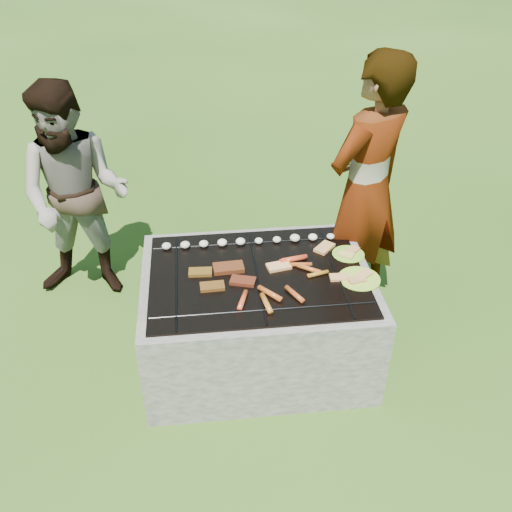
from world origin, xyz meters
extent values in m
plane|color=#234210|center=(0.00, 0.00, 0.00)|extent=(60.00, 60.00, 0.00)
cube|color=gray|center=(0.00, 0.41, 0.30)|extent=(1.30, 0.18, 0.60)
cube|color=#A39B91|center=(0.00, -0.41, 0.30)|extent=(1.30, 0.18, 0.60)
cube|color=gray|center=(-0.56, 0.00, 0.30)|extent=(0.18, 0.64, 0.60)
cube|color=gray|center=(0.56, 0.00, 0.30)|extent=(0.18, 0.64, 0.60)
cube|color=black|center=(0.00, 0.00, 0.24)|extent=(0.94, 0.64, 0.48)
sphere|color=#FF5914|center=(0.00, 0.00, 0.46)|extent=(0.10, 0.10, 0.10)
cube|color=black|center=(0.00, 0.00, 0.61)|extent=(1.20, 0.90, 0.01)
cylinder|color=black|center=(-0.45, 0.00, 0.61)|extent=(0.01, 0.88, 0.01)
cylinder|color=black|center=(0.00, 0.00, 0.61)|extent=(0.01, 0.88, 0.01)
cylinder|color=black|center=(0.45, 0.00, 0.61)|extent=(0.01, 0.88, 0.01)
cylinder|color=black|center=(0.00, -0.32, 0.61)|extent=(1.18, 0.01, 0.01)
cylinder|color=black|center=(0.00, 0.32, 0.61)|extent=(1.18, 0.01, 0.01)
ellipsoid|color=beige|center=(-0.51, 0.31, 0.63)|extent=(0.06, 0.06, 0.04)
ellipsoid|color=beige|center=(-0.40, 0.31, 0.63)|extent=(0.06, 0.06, 0.04)
ellipsoid|color=beige|center=(-0.29, 0.31, 0.63)|extent=(0.06, 0.06, 0.04)
ellipsoid|color=white|center=(-0.18, 0.31, 0.63)|extent=(0.06, 0.06, 0.04)
ellipsoid|color=white|center=(-0.06, 0.31, 0.63)|extent=(0.06, 0.06, 0.04)
ellipsoid|color=white|center=(0.05, 0.31, 0.63)|extent=(0.05, 0.05, 0.03)
ellipsoid|color=beige|center=(0.16, 0.31, 0.63)|extent=(0.05, 0.05, 0.04)
ellipsoid|color=beige|center=(0.27, 0.31, 0.63)|extent=(0.06, 0.06, 0.04)
ellipsoid|color=white|center=(0.38, 0.31, 0.63)|extent=(0.06, 0.06, 0.04)
ellipsoid|color=beige|center=(0.49, 0.31, 0.63)|extent=(0.05, 0.05, 0.03)
cube|color=#9D691C|center=(-0.32, 0.04, 0.62)|extent=(0.14, 0.08, 0.02)
cube|color=brown|center=(-0.16, 0.06, 0.62)|extent=(0.18, 0.11, 0.03)
cube|color=#9D5A1C|center=(-0.26, -0.10, 0.62)|extent=(0.14, 0.08, 0.02)
cube|color=maroon|center=(-0.09, -0.07, 0.62)|extent=(0.15, 0.12, 0.02)
cylinder|color=#D65223|center=(0.22, 0.10, 0.63)|extent=(0.16, 0.06, 0.03)
cylinder|color=red|center=(0.26, 0.05, 0.62)|extent=(0.13, 0.04, 0.02)
cylinder|color=orange|center=(0.30, 0.00, 0.63)|extent=(0.13, 0.10, 0.03)
cylinder|color=#C58220|center=(0.34, -0.05, 0.62)|extent=(0.13, 0.05, 0.02)
cylinder|color=#D14722|center=(0.05, -0.20, 0.63)|extent=(0.13, 0.14, 0.03)
cylinder|color=#C24C1F|center=(0.18, -0.22, 0.63)|extent=(0.09, 0.15, 0.03)
cylinder|color=#EE4F27|center=(-0.10, -0.24, 0.63)|extent=(0.07, 0.15, 0.03)
cylinder|color=orange|center=(0.02, -0.28, 0.63)|extent=(0.05, 0.16, 0.03)
cylinder|color=#D65223|center=(0.23, 0.11, 0.63)|extent=(0.16, 0.06, 0.03)
cube|color=#F2BA7B|center=(0.13, 0.05, 0.62)|extent=(0.15, 0.10, 0.02)
cube|color=tan|center=(0.45, -0.09, 0.62)|extent=(0.11, 0.07, 0.01)
cube|color=tan|center=(0.43, 0.21, 0.62)|extent=(0.14, 0.15, 0.02)
cylinder|color=#A8D031|center=(0.56, 0.14, 0.61)|extent=(0.24, 0.24, 0.01)
cube|color=#D5C46D|center=(0.54, 0.12, 0.62)|extent=(0.10, 0.09, 0.01)
cube|color=tan|center=(0.59, 0.16, 0.62)|extent=(0.10, 0.10, 0.01)
cylinder|color=#EEF83B|center=(0.56, -0.11, 0.61)|extent=(0.24, 0.24, 0.01)
cube|color=tan|center=(0.54, -0.13, 0.62)|extent=(0.11, 0.08, 0.02)
cube|color=#DABB6F|center=(0.59, -0.09, 0.62)|extent=(0.11, 0.11, 0.02)
imported|color=gray|center=(0.73, 0.46, 0.86)|extent=(0.75, 0.69, 1.71)
imported|color=gray|center=(-1.09, 0.79, 0.75)|extent=(0.81, 0.68, 1.49)
camera|label=1|loc=(-0.30, -2.57, 2.50)|focal=40.00mm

